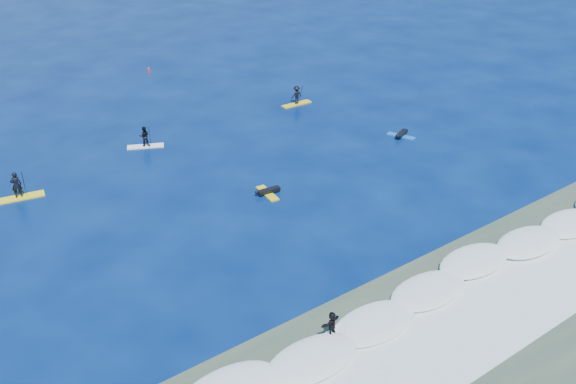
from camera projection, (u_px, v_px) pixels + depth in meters
ground at (297, 219)px, 39.89m from camera, size 160.00×160.00×0.00m
shallow_water at (476, 343)px, 30.00m from camera, size 90.00×13.00×0.01m
breaking_wave at (414, 300)px, 32.83m from camera, size 40.00×6.00×0.30m
whitewater at (460, 332)px, 30.71m from camera, size 34.00×5.00×0.02m
sup_paddler_left at (17, 189)px, 41.82m from camera, size 3.26×1.39×2.22m
sup_paddler_center at (145, 138)px, 48.89m from camera, size 2.77×1.84×1.93m
sup_paddler_right at (297, 96)px, 56.73m from camera, size 2.86×0.83×1.99m
prone_paddler_near at (268, 192)px, 42.61m from camera, size 1.81×2.32×0.47m
prone_paddler_far at (401, 135)px, 50.85m from camera, size 1.75×2.33×0.48m
wave_surfer at (332, 325)px, 29.98m from camera, size 1.92×0.78×1.35m
marker_buoy at (149, 70)px, 64.89m from camera, size 0.24×0.24×0.57m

